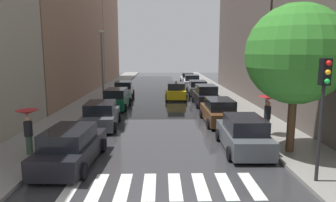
{
  "coord_description": "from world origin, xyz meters",
  "views": [
    {
      "loc": [
        -0.01,
        -6.81,
        4.67
      ],
      "look_at": [
        0.44,
        14.04,
        1.23
      ],
      "focal_mm": 32.16,
      "sensor_mm": 36.0,
      "label": 1
    }
  ],
  "objects": [
    {
      "name": "parked_car_right_third",
      "position": [
        3.85,
        19.07,
        0.84
      ],
      "size": [
        2.09,
        4.68,
        1.8
      ],
      "rotation": [
        0.0,
        0.0,
        1.59
      ],
      "color": "black",
      "rests_on": "ground"
    },
    {
      "name": "parked_car_left_fourth",
      "position": [
        -3.84,
        23.52,
        0.79
      ],
      "size": [
        2.16,
        4.35,
        1.71
      ],
      "rotation": [
        0.0,
        0.0,
        1.62
      ],
      "color": "silver",
      "rests_on": "ground"
    },
    {
      "name": "building_right_mid",
      "position": [
        11.0,
        25.64,
        7.07
      ],
      "size": [
        6.0,
        19.55,
        14.14
      ],
      "primitive_type": "cube",
      "color": "#564C47",
      "rests_on": "ground"
    },
    {
      "name": "sidewalk_right",
      "position": [
        6.5,
        24.0,
        0.07
      ],
      "size": [
        3.0,
        72.0,
        0.15
      ],
      "primitive_type": "cube",
      "color": "gray",
      "rests_on": "ground"
    },
    {
      "name": "parked_car_right_fifth",
      "position": [
        3.85,
        31.36,
        0.81
      ],
      "size": [
        2.33,
        4.31,
        1.74
      ],
      "rotation": [
        0.0,
        0.0,
        1.52
      ],
      "color": "silver",
      "rests_on": "ground"
    },
    {
      "name": "pedestrian_foreground",
      "position": [
        5.76,
        9.11,
        1.69
      ],
      "size": [
        1.03,
        1.03,
        2.12
      ],
      "rotation": [
        0.0,
        0.0,
        5.0
      ],
      "color": "#38513D",
      "rests_on": "sidewalk_right"
    },
    {
      "name": "building_left_far",
      "position": [
        -11.0,
        43.17,
        12.06
      ],
      "size": [
        6.0,
        14.61,
        24.11
      ],
      "primitive_type": "cube",
      "color": "#8C6B56",
      "rests_on": "ground"
    },
    {
      "name": "parked_car_right_second",
      "position": [
        3.76,
        12.46,
        0.77
      ],
      "size": [
        2.1,
        4.6,
        1.63
      ],
      "rotation": [
        0.0,
        0.0,
        1.59
      ],
      "color": "brown",
      "rests_on": "ground"
    },
    {
      "name": "pedestrian_near_tree",
      "position": [
        -5.91,
        6.21,
        1.57
      ],
      "size": [
        0.96,
        0.96,
        1.99
      ],
      "rotation": [
        0.0,
        0.0,
        1.88
      ],
      "color": "#38513D",
      "rests_on": "sidewalk_left"
    },
    {
      "name": "parked_car_left_second",
      "position": [
        -3.77,
        11.56,
        0.75
      ],
      "size": [
        2.31,
        4.61,
        1.6
      ],
      "rotation": [
        0.0,
        0.0,
        1.62
      ],
      "color": "#474C51",
      "rests_on": "ground"
    },
    {
      "name": "parked_car_right_nearest",
      "position": [
        3.87,
        6.94,
        0.78
      ],
      "size": [
        2.12,
        4.54,
        1.66
      ],
      "rotation": [
        0.0,
        0.0,
        1.55
      ],
      "color": "#474C51",
      "rests_on": "ground"
    },
    {
      "name": "parked_car_left_nearest",
      "position": [
        -3.77,
        5.26,
        0.75
      ],
      "size": [
        2.25,
        4.76,
        1.6
      ],
      "rotation": [
        0.0,
        0.0,
        1.52
      ],
      "color": "black",
      "rests_on": "ground"
    },
    {
      "name": "sidewalk_left",
      "position": [
        -6.5,
        24.0,
        0.07
      ],
      "size": [
        3.0,
        72.0,
        0.15
      ],
      "primitive_type": "cube",
      "color": "gray",
      "rests_on": "ground"
    },
    {
      "name": "taxi_midroad",
      "position": [
        1.44,
        22.94,
        0.76
      ],
      "size": [
        2.17,
        4.48,
        1.81
      ],
      "rotation": [
        0.0,
        0.0,
        1.54
      ],
      "color": "yellow",
      "rests_on": "ground"
    },
    {
      "name": "lamp_post_left",
      "position": [
        -5.55,
        21.64,
        3.89
      ],
      "size": [
        0.6,
        0.28,
        6.44
      ],
      "color": "#595B60",
      "rests_on": "sidewalk_left"
    },
    {
      "name": "traffic_light_right_corner",
      "position": [
        5.45,
        3.09,
        3.29
      ],
      "size": [
        0.3,
        0.42,
        4.3
      ],
      "color": "black",
      "rests_on": "sidewalk_right"
    },
    {
      "name": "parked_car_left_third",
      "position": [
        -3.74,
        17.78,
        0.78
      ],
      "size": [
        2.09,
        4.6,
        1.66
      ],
      "rotation": [
        0.0,
        0.0,
        1.56
      ],
      "color": "#0C4C2D",
      "rests_on": "ground"
    },
    {
      "name": "crosswalk_stripes",
      "position": [
        0.0,
        3.09,
        0.01
      ],
      "size": [
        6.75,
        2.2,
        0.01
      ],
      "color": "silver",
      "rests_on": "ground"
    },
    {
      "name": "parked_car_right_fourth",
      "position": [
        3.92,
        25.66,
        0.73
      ],
      "size": [
        2.18,
        4.38,
        1.56
      ],
      "rotation": [
        0.0,
        0.0,
        1.57
      ],
      "color": "#474C51",
      "rests_on": "ground"
    },
    {
      "name": "street_tree_right",
      "position": [
        5.85,
        6.3,
        4.54
      ],
      "size": [
        4.37,
        4.37,
        6.59
      ],
      "color": "#513823",
      "rests_on": "sidewalk_right"
    },
    {
      "name": "parked_car_right_sixth",
      "position": [
        3.81,
        37.11,
        0.74
      ],
      "size": [
        2.08,
        4.32,
        1.58
      ],
      "rotation": [
        0.0,
        0.0,
        1.56
      ],
      "color": "silver",
      "rests_on": "ground"
    },
    {
      "name": "ground_plane",
      "position": [
        0.0,
        24.0,
        -0.02
      ],
      "size": [
        28.0,
        72.0,
        0.04
      ],
      "primitive_type": "cube",
      "color": "#2F2F32"
    }
  ]
}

